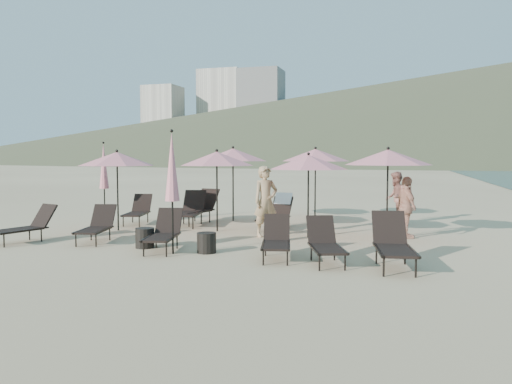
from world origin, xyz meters
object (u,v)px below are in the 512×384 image
(lounger_8, at_px, (197,207))
(umbrella_open_3, at_px, (233,155))
(lounger_9, at_px, (277,212))
(umbrella_open_5, at_px, (388,157))
(lounger_4, at_px, (325,242))
(lounger_6, at_px, (138,210))
(umbrella_open_0, at_px, (117,159))
(lounger_5, at_px, (393,243))
(lounger_2, at_px, (164,232))
(lounger_1, at_px, (97,225))
(umbrella_closed_0, at_px, (172,168))
(umbrella_open_2, at_px, (308,162))
(side_table_1, at_px, (207,243))
(beachgoer_a, at_px, (266,201))
(lounger_7, at_px, (190,209))
(umbrella_open_1, at_px, (217,159))
(beachgoer_c, at_px, (406,207))
(umbrella_closed_1, at_px, (104,167))
(umbrella_open_4, at_px, (315,155))
(lounger_3, at_px, (276,239))
(side_table_0, at_px, (145,238))
(beachgoer_b, at_px, (396,198))
(lounger_0, at_px, (26,225))

(lounger_8, distance_m, umbrella_open_3, 2.10)
(lounger_9, xyz_separation_m, umbrella_open_5, (3.15, -0.82, 1.61))
(lounger_4, height_order, lounger_6, lounger_6)
(lounger_6, distance_m, umbrella_open_3, 3.54)
(umbrella_open_0, bearing_deg, lounger_5, -19.32)
(lounger_2, relative_size, lounger_8, 0.85)
(lounger_1, relative_size, lounger_9, 0.96)
(lounger_2, height_order, umbrella_closed_0, umbrella_closed_0)
(umbrella_open_2, relative_size, side_table_1, 4.98)
(umbrella_open_3, relative_size, side_table_1, 5.51)
(umbrella_closed_0, bearing_deg, side_table_1, 26.50)
(umbrella_open_2, bearing_deg, beachgoer_a, -168.76)
(lounger_1, height_order, lounger_7, lounger_7)
(lounger_1, distance_m, umbrella_open_1, 3.74)
(umbrella_open_1, bearing_deg, umbrella_open_2, -6.01)
(lounger_1, distance_m, beachgoer_c, 7.89)
(lounger_4, height_order, side_table_1, lounger_4)
(umbrella_open_0, xyz_separation_m, umbrella_open_1, (2.78, 0.67, 0.01))
(lounger_9, height_order, umbrella_closed_1, umbrella_closed_1)
(lounger_9, distance_m, umbrella_open_4, 3.11)
(umbrella_open_2, xyz_separation_m, umbrella_closed_0, (-2.39, -3.11, -0.09))
(umbrella_open_0, bearing_deg, umbrella_open_1, 13.47)
(lounger_3, distance_m, side_table_1, 1.63)
(lounger_6, xyz_separation_m, umbrella_open_4, (5.19, 2.68, 1.75))
(umbrella_open_2, bearing_deg, lounger_7, 162.50)
(lounger_6, height_order, lounger_8, lounger_8)
(lounger_6, height_order, lounger_7, lounger_7)
(lounger_6, xyz_separation_m, beachgoer_c, (8.14, -0.55, 0.38))
(lounger_2, distance_m, lounger_4, 3.71)
(umbrella_closed_0, height_order, side_table_0, umbrella_closed_0)
(lounger_7, distance_m, lounger_8, 0.56)
(lounger_2, xyz_separation_m, side_table_1, (1.04, -0.01, -0.20))
(beachgoer_a, bearing_deg, lounger_7, 109.32)
(umbrella_open_5, height_order, beachgoer_b, umbrella_open_5)
(lounger_3, relative_size, beachgoer_c, 0.99)
(lounger_5, height_order, beachgoer_c, beachgoer_c)
(umbrella_open_0, distance_m, umbrella_open_5, 7.49)
(lounger_9, relative_size, umbrella_open_3, 0.69)
(lounger_4, relative_size, side_table_0, 3.53)
(lounger_7, relative_size, umbrella_open_4, 0.78)
(umbrella_open_2, bearing_deg, lounger_4, -73.21)
(umbrella_open_0, distance_m, umbrella_open_3, 3.89)
(lounger_4, bearing_deg, lounger_0, 158.28)
(lounger_0, distance_m, lounger_4, 7.47)
(lounger_8, relative_size, umbrella_open_4, 0.79)
(side_table_1, bearing_deg, beachgoer_a, 76.10)
(umbrella_open_4, distance_m, side_table_0, 7.28)
(umbrella_open_0, relative_size, umbrella_open_1, 1.00)
(beachgoer_c, bearing_deg, lounger_5, 150.18)
(umbrella_open_4, xyz_separation_m, umbrella_open_5, (2.47, -3.35, -0.07))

